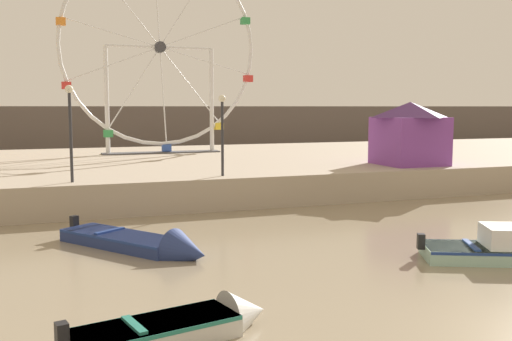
% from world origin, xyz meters
% --- Properties ---
extents(quay_promenade, '(110.00, 20.85, 1.37)m').
position_xyz_m(quay_promenade, '(0.00, 25.91, 0.69)').
color(quay_promenade, tan).
rests_on(quay_promenade, ground_plane).
extents(distant_town_skyline, '(140.00, 3.00, 4.40)m').
position_xyz_m(distant_town_skyline, '(0.00, 48.88, 2.20)').
color(distant_town_skyline, '#564C47').
rests_on(distant_town_skyline, ground_plane).
extents(motorboat_navy_blue, '(4.28, 5.30, 1.26)m').
position_xyz_m(motorboat_navy_blue, '(-6.00, 9.90, 0.22)').
color(motorboat_navy_blue, navy).
rests_on(motorboat_navy_blue, ground_plane).
extents(motorboat_pale_grey, '(4.19, 1.90, 1.07)m').
position_xyz_m(motorboat_pale_grey, '(-6.38, 3.07, 0.23)').
color(motorboat_pale_grey, silver).
rests_on(motorboat_pale_grey, ground_plane).
extents(ferris_wheel_white_frame, '(12.51, 1.20, 12.99)m').
position_xyz_m(ferris_wheel_white_frame, '(-1.72, 29.82, 7.90)').
color(ferris_wheel_white_frame, silver).
rests_on(ferris_wheel_white_frame, quay_promenade).
extents(carnival_booth_purple_stall, '(3.35, 3.41, 3.23)m').
position_xyz_m(carnival_booth_purple_stall, '(8.87, 17.95, 3.05)').
color(carnival_booth_purple_stall, purple).
rests_on(carnival_booth_purple_stall, quay_promenade).
extents(promenade_lamp_near, '(0.32, 0.32, 3.83)m').
position_xyz_m(promenade_lamp_near, '(-7.84, 16.57, 3.88)').
color(promenade_lamp_near, '#2D2D33').
rests_on(promenade_lamp_near, quay_promenade).
extents(promenade_lamp_far, '(0.32, 0.32, 3.49)m').
position_xyz_m(promenade_lamp_far, '(-1.61, 16.56, 3.69)').
color(promenade_lamp_far, '#2D2D33').
rests_on(promenade_lamp_far, quay_promenade).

